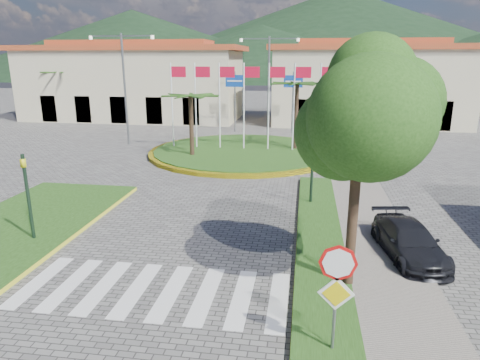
# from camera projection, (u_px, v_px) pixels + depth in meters

# --- Properties ---
(sidewalk_right) EXTENTS (4.00, 28.00, 0.15)m
(sidewalk_right) POSITION_uv_depth(u_px,v_px,m) (384.00, 357.00, 9.23)
(sidewalk_right) COLOR gray
(sidewalk_right) RESTS_ON ground
(verge_right) EXTENTS (1.60, 28.00, 0.18)m
(verge_right) POSITION_uv_depth(u_px,v_px,m) (327.00, 351.00, 9.40)
(verge_right) COLOR #1F4112
(verge_right) RESTS_ON ground
(crosswalk) EXTENTS (8.00, 3.00, 0.01)m
(crosswalk) POSITION_uv_depth(u_px,v_px,m) (150.00, 290.00, 12.02)
(crosswalk) COLOR silver
(crosswalk) RESTS_ON ground
(roundabout_island) EXTENTS (12.70, 12.70, 6.00)m
(roundabout_island) POSITION_uv_depth(u_px,v_px,m) (243.00, 151.00, 29.08)
(roundabout_island) COLOR yellow
(roundabout_island) RESTS_ON ground
(stop_sign) EXTENTS (0.80, 0.11, 2.65)m
(stop_sign) POSITION_uv_depth(u_px,v_px,m) (337.00, 283.00, 8.89)
(stop_sign) COLOR slate
(stop_sign) RESTS_ON ground
(deciduous_tree) EXTENTS (3.60, 3.60, 6.80)m
(deciduous_tree) POSITION_uv_depth(u_px,v_px,m) (362.00, 104.00, 10.76)
(deciduous_tree) COLOR black
(deciduous_tree) RESTS_ON ground
(traffic_light_left) EXTENTS (0.15, 0.18, 3.20)m
(traffic_light_left) POSITION_uv_depth(u_px,v_px,m) (27.00, 190.00, 14.62)
(traffic_light_left) COLOR black
(traffic_light_left) RESTS_ON ground
(traffic_light_right) EXTENTS (0.15, 0.18, 3.20)m
(traffic_light_right) POSITION_uv_depth(u_px,v_px,m) (312.00, 163.00, 18.44)
(traffic_light_right) COLOR black
(traffic_light_right) RESTS_ON ground
(traffic_light_far) EXTENTS (0.18, 0.15, 3.20)m
(traffic_light_far) POSITION_uv_depth(u_px,v_px,m) (359.00, 120.00, 31.25)
(traffic_light_far) COLOR black
(traffic_light_far) RESTS_ON ground
(direction_sign_west) EXTENTS (1.60, 0.14, 5.20)m
(direction_sign_west) POSITION_uv_depth(u_px,v_px,m) (235.00, 91.00, 36.98)
(direction_sign_west) COLOR slate
(direction_sign_west) RESTS_ON ground
(direction_sign_east) EXTENTS (1.60, 0.14, 5.20)m
(direction_sign_east) POSITION_uv_depth(u_px,v_px,m) (293.00, 92.00, 36.26)
(direction_sign_east) COLOR slate
(direction_sign_east) RESTS_ON ground
(street_lamp_centre) EXTENTS (4.80, 0.16, 8.00)m
(street_lamp_centre) POSITION_uv_depth(u_px,v_px,m) (269.00, 81.00, 35.36)
(street_lamp_centre) COLOR slate
(street_lamp_centre) RESTS_ON ground
(street_lamp_west) EXTENTS (4.80, 0.16, 8.00)m
(street_lamp_west) POSITION_uv_depth(u_px,v_px,m) (125.00, 84.00, 31.10)
(street_lamp_west) COLOR slate
(street_lamp_west) RESTS_ON ground
(building_left) EXTENTS (23.32, 9.54, 8.05)m
(building_left) POSITION_uv_depth(u_px,v_px,m) (134.00, 81.00, 45.29)
(building_left) COLOR beige
(building_left) RESTS_ON ground
(building_right) EXTENTS (19.08, 9.54, 8.05)m
(building_right) POSITION_uv_depth(u_px,v_px,m) (367.00, 83.00, 41.82)
(building_right) COLOR beige
(building_right) RESTS_ON ground
(hill_far_west) EXTENTS (140.00, 140.00, 22.00)m
(hill_far_west) POSITION_uv_depth(u_px,v_px,m) (134.00, 44.00, 146.23)
(hill_far_west) COLOR black
(hill_far_west) RESTS_ON ground
(hill_far_mid) EXTENTS (180.00, 180.00, 30.00)m
(hill_far_mid) POSITION_uv_depth(u_px,v_px,m) (339.00, 33.00, 154.02)
(hill_far_mid) COLOR black
(hill_far_mid) RESTS_ON ground
(hill_near_back) EXTENTS (110.00, 110.00, 16.00)m
(hill_near_back) POSITION_uv_depth(u_px,v_px,m) (261.00, 52.00, 131.04)
(hill_near_back) COLOR black
(hill_near_back) RESTS_ON ground
(white_van) EXTENTS (5.21, 3.64, 1.32)m
(white_van) POSITION_uv_depth(u_px,v_px,m) (182.00, 116.00, 43.03)
(white_van) COLOR #BDBEC0
(white_van) RESTS_ON ground
(car_dark_a) EXTENTS (3.79, 2.04, 1.23)m
(car_dark_a) POSITION_uv_depth(u_px,v_px,m) (200.00, 117.00, 42.96)
(car_dark_a) COLOR black
(car_dark_a) RESTS_ON ground
(car_dark_b) EXTENTS (3.93, 2.03, 1.24)m
(car_dark_b) POSITION_uv_depth(u_px,v_px,m) (307.00, 118.00, 42.21)
(car_dark_b) COLOR black
(car_dark_b) RESTS_ON ground
(car_side_right) EXTENTS (2.20, 4.11, 1.13)m
(car_side_right) POSITION_uv_depth(u_px,v_px,m) (409.00, 241.00, 13.87)
(car_side_right) COLOR black
(car_side_right) RESTS_ON ground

